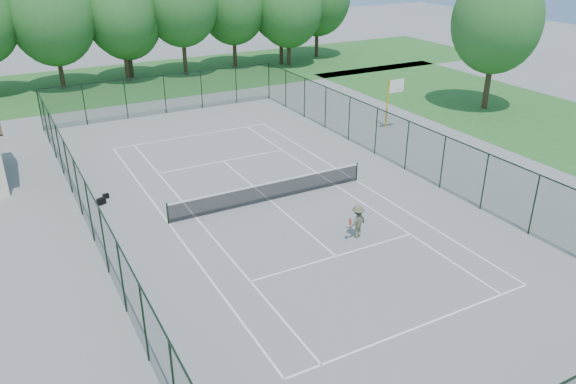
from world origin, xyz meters
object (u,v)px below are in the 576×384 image
Objects in this scene: basketball_goal at (392,94)px; tennis_player at (357,221)px; sports_bag_a at (101,201)px; tennis_net at (270,191)px.

tennis_player is (-11.25, -12.03, -1.77)m from basketball_goal.
sports_bag_a is 13.34m from tennis_player.
tennis_player reaches higher than tennis_net.
tennis_player reaches higher than sports_bag_a.
sports_bag_a is (-20.92, -2.87, -2.40)m from basketball_goal.
basketball_goal reaches higher than sports_bag_a.
tennis_net is at bearing 108.36° from tennis_player.
basketball_goal reaches higher than tennis_net.
tennis_net is 5.68m from tennis_player.
tennis_net is 3.04× the size of basketball_goal.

